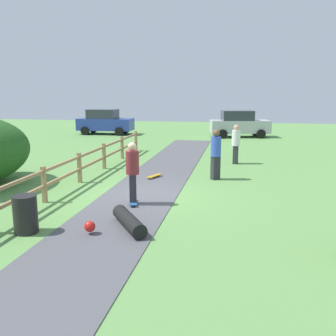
{
  "coord_description": "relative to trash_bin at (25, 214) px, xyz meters",
  "views": [
    {
      "loc": [
        3.04,
        -11.35,
        3.26
      ],
      "look_at": [
        0.98,
        -0.35,
        1.0
      ],
      "focal_mm": 40.51,
      "sensor_mm": 36.0,
      "label": 1
    }
  ],
  "objects": [
    {
      "name": "wooden_fence",
      "position": [
        -0.8,
        3.65,
        0.22
      ],
      "size": [
        0.12,
        18.12,
        1.1
      ],
      "color": "#997A51",
      "rests_on": "ground_plane"
    },
    {
      "name": "skater_fallen",
      "position": [
        2.25,
        0.63,
        -0.25
      ],
      "size": [
        1.53,
        1.57,
        0.36
      ],
      "color": "black",
      "rests_on": "asphalt_path"
    },
    {
      "name": "parked_car_silver",
      "position": [
        4.83,
        20.33,
        0.51
      ],
      "size": [
        4.45,
        2.62,
        1.92
      ],
      "color": "#B7B7BC",
      "rests_on": "ground_plane"
    },
    {
      "name": "skateboard_loose",
      "position": [
        1.71,
        6.14,
        -0.36
      ],
      "size": [
        0.5,
        0.81,
        0.08
      ],
      "color": "#BF8C19",
      "rests_on": "asphalt_path"
    },
    {
      "name": "bystander_white",
      "position": [
        4.72,
        9.72,
        0.54
      ],
      "size": [
        0.43,
        0.43,
        1.79
      ],
      "color": "#2D2D33",
      "rests_on": "ground_plane"
    },
    {
      "name": "trash_bin",
      "position": [
        0.0,
        0.0,
        0.0
      ],
      "size": [
        0.56,
        0.56,
        0.9
      ],
      "primitive_type": "cylinder",
      "color": "black",
      "rests_on": "ground_plane"
    },
    {
      "name": "asphalt_path",
      "position": [
        1.8,
        3.65,
        -0.44
      ],
      "size": [
        2.4,
        28.0,
        0.02
      ],
      "primitive_type": "cube",
      "color": "#515156",
      "rests_on": "ground_plane"
    },
    {
      "name": "bystander_blue",
      "position": [
        4.02,
        6.36,
        0.6
      ],
      "size": [
        0.54,
        0.54,
        1.89
      ],
      "color": "#2D2D33",
      "rests_on": "ground_plane"
    },
    {
      "name": "ground_plane",
      "position": [
        1.8,
        3.65,
        -0.45
      ],
      "size": [
        60.0,
        60.0,
        0.0
      ],
      "primitive_type": "plane",
      "color": "#60934C"
    },
    {
      "name": "parked_car_blue",
      "position": [
        -5.41,
        20.34,
        0.51
      ],
      "size": [
        4.23,
        2.07,
        1.92
      ],
      "color": "#283D99",
      "rests_on": "ground_plane"
    },
    {
      "name": "skater_riding",
      "position": [
        1.85,
        2.65,
        0.59
      ],
      "size": [
        0.47,
        0.82,
        1.82
      ],
      "color": "#265999",
      "rests_on": "asphalt_path"
    }
  ]
}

